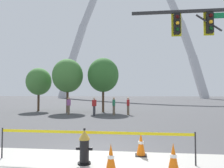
{
  "coord_description": "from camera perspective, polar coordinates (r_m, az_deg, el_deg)",
  "views": [
    {
      "loc": [
        1.23,
        -6.69,
        1.97
      ],
      "look_at": [
        -0.05,
        5.0,
        2.5
      ],
      "focal_mm": 32.49,
      "sensor_mm": 36.0,
      "label": 1
    }
  ],
  "objects": [
    {
      "name": "tree_far_left",
      "position": [
        23.68,
        -19.9,
        0.64
      ],
      "size": [
        2.71,
        2.71,
        4.74
      ],
      "color": "#473323",
      "rests_on": "ground"
    },
    {
      "name": "caution_tape_barrier",
      "position": [
        6.06,
        -5.26,
        -15.26
      ],
      "size": [
        5.68,
        0.08,
        0.92
      ],
      "color": "#232326",
      "rests_on": "ground"
    },
    {
      "name": "traffic_cone_by_hydrant",
      "position": [
        5.56,
        16.89,
        -19.32
      ],
      "size": [
        0.36,
        0.36,
        0.73
      ],
      "color": "black",
      "rests_on": "ground"
    },
    {
      "name": "tree_center_left",
      "position": [
        21.0,
        -2.5,
        2.53
      ],
      "size": [
        3.21,
        3.21,
        5.61
      ],
      "color": "#473323",
      "rests_on": "ground"
    },
    {
      "name": "monument_arch",
      "position": [
        78.8,
        5.24,
        13.43
      ],
      "size": [
        55.36,
        2.49,
        54.17
      ],
      "color": "#B2B5BC",
      "rests_on": "ground"
    },
    {
      "name": "pedestrian_near_trees",
      "position": [
        18.17,
        0.52,
        -6.21
      ],
      "size": [
        0.23,
        0.35,
        1.59
      ],
      "color": "brown",
      "rests_on": "ground"
    },
    {
      "name": "pedestrian_standing_center",
      "position": [
        18.49,
        4.57,
        -6.14
      ],
      "size": [
        0.25,
        0.37,
        1.59
      ],
      "color": "brown",
      "rests_on": "ground"
    },
    {
      "name": "tree_left_mid",
      "position": [
        21.47,
        -12.37,
        2.3
      ],
      "size": [
        3.15,
        3.15,
        5.51
      ],
      "color": "#473323",
      "rests_on": "ground"
    },
    {
      "name": "pedestrian_walking_left",
      "position": [
        17.77,
        -5.03,
        -6.29
      ],
      "size": [
        0.39,
        0.37,
        1.59
      ],
      "color": "#38383D",
      "rests_on": "ground"
    },
    {
      "name": "pedestrian_walking_right",
      "position": [
        19.07,
        -12.1,
        -5.98
      ],
      "size": [
        0.39,
        0.33,
        1.59
      ],
      "color": "brown",
      "rests_on": "ground"
    },
    {
      "name": "fire_hydrant",
      "position": [
        5.96,
        -7.77,
        -17.17
      ],
      "size": [
        0.46,
        0.48,
        0.99
      ],
      "color": "black",
      "rests_on": "ground"
    },
    {
      "name": "traffic_signal_gantry",
      "position": [
        10.04,
        27.34,
        9.78
      ],
      "size": [
        5.02,
        0.44,
        6.0
      ],
      "color": "#232326",
      "rests_on": "ground"
    },
    {
      "name": "ground_plane",
      "position": [
        7.09,
        -4.24,
        -18.72
      ],
      "size": [
        240.0,
        240.0,
        0.0
      ],
      "primitive_type": "plane",
      "color": "#474749"
    },
    {
      "name": "traffic_cone_mid_sidewalk",
      "position": [
        5.28,
        -0.32,
        -20.35
      ],
      "size": [
        0.36,
        0.36,
        0.73
      ],
      "color": "black",
      "rests_on": "ground"
    },
    {
      "name": "traffic_cone_curb_edge",
      "position": [
        6.72,
        8.14,
        -16.45
      ],
      "size": [
        0.36,
        0.36,
        0.73
      ],
      "color": "black",
      "rests_on": "ground"
    }
  ]
}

